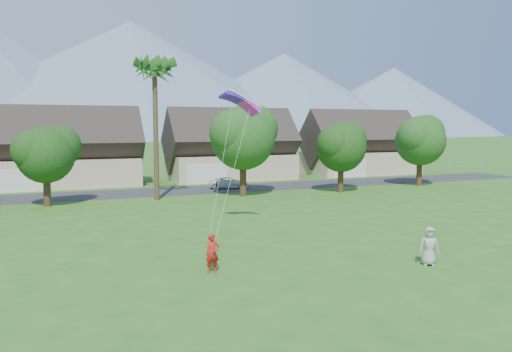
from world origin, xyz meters
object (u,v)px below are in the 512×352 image
kite_flyer (212,253)px  watcher (429,246)px  parafoil_kite (241,101)px  parked_car (229,183)px

kite_flyer → watcher: watcher is taller
watcher → parafoil_kite: (-5.44, 10.81, 7.18)m
kite_flyer → parked_car: kite_flyer is taller
kite_flyer → parked_car: bearing=66.1°
watcher → parked_car: bearing=116.7°
kite_flyer → parked_car: (10.62, 28.49, -0.29)m
kite_flyer → parked_car: size_ratio=0.42×
parked_car → parafoil_kite: bearing=177.9°
watcher → parked_car: size_ratio=0.43×
kite_flyer → parafoil_kite: 11.70m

